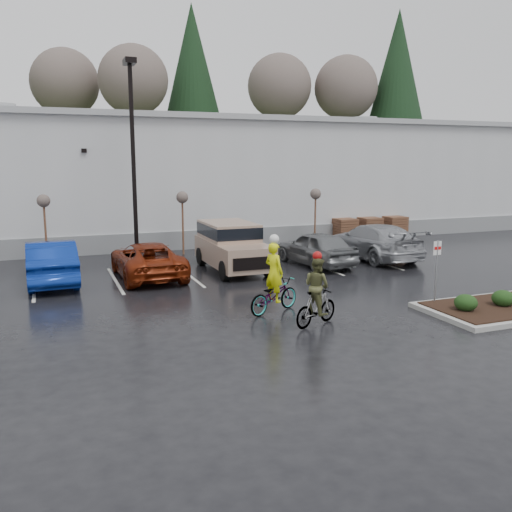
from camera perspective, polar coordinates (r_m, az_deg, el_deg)
name	(u,v)px	position (r m, az deg, el deg)	size (l,w,h in m)	color
ground	(335,320)	(16.55, 8.35, -6.73)	(120.00, 120.00, 0.00)	black
warehouse	(172,177)	(36.61, -8.82, 8.24)	(60.50, 15.50, 7.20)	#B6B9BB
wooded_ridge	(125,177)	(59.30, -13.66, 8.12)	(80.00, 25.00, 6.00)	#233516
lamppost	(133,139)	(26.05, -12.87, 11.89)	(0.50, 1.00, 9.22)	black
sapling_west	(44,205)	(26.82, -21.44, 5.06)	(0.60, 0.60, 3.20)	#462D1C
sapling_mid	(182,201)	(27.57, -7.77, 5.78)	(0.60, 0.60, 3.20)	#462D1C
sapling_east	(316,197)	(30.20, 6.28, 6.18)	(0.60, 0.60, 3.20)	#462D1C
pallet_stack_a	(345,230)	(32.48, 9.32, 2.74)	(1.20, 1.20, 1.35)	#462D1C
pallet_stack_b	(369,228)	(33.37, 11.85, 2.86)	(1.20, 1.20, 1.35)	#462D1C
pallet_stack_c	(394,227)	(34.38, 14.37, 2.96)	(1.20, 1.20, 1.35)	#462D1C
shrub_a	(466,303)	(17.96, 21.21, -4.61)	(0.70, 0.70, 0.52)	black
shrub_b	(503,298)	(18.99, 24.58, -4.07)	(0.70, 0.70, 0.52)	black
fire_lane_sign	(436,265)	(18.50, 18.46, -0.87)	(0.30, 0.05, 2.20)	gray
car_blue	(52,262)	(22.49, -20.73, -0.59)	(1.79, 5.12, 1.69)	navy
car_red	(147,260)	(22.54, -11.36, -0.40)	(2.42, 5.24, 1.46)	maroon
suv_tan	(233,247)	(23.48, -2.44, 0.95)	(2.20, 5.10, 2.06)	#9D7F6A
car_grey	(316,248)	(24.85, 6.31, 0.85)	(1.87, 4.64, 1.58)	slate
car_far_silver	(373,241)	(26.84, 12.18, 1.51)	(2.40, 5.90, 1.71)	#A2A4A9
cyclist_hivis	(274,289)	(17.05, 1.90, -3.45)	(2.17, 1.49, 2.49)	#3F3F44
cyclist_olive	(316,298)	(15.79, 6.38, -4.46)	(1.74, 1.13, 2.19)	#3F3F44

